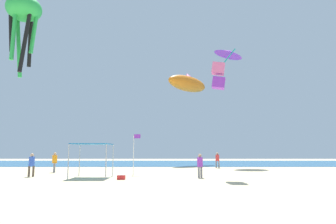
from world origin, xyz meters
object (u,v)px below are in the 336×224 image
kite_inflatable_orange (189,84)px  person_rightmost (219,159)px  cooler_box (123,177)px  canopy_tent (94,146)px  person_leftmost (33,163)px  person_near_tent (56,161)px  kite_delta_purple (230,53)px  kite_octopus_green (25,13)px  person_central (201,164)px  banner_flag (136,150)px  kite_box_pink (220,76)px

kite_inflatable_orange → person_rightmost: bearing=-118.5°
cooler_box → kite_inflatable_orange: size_ratio=0.07×
canopy_tent → person_leftmost: size_ratio=1.53×
canopy_tent → person_near_tent: (-4.93, 5.40, -1.32)m
kite_delta_purple → kite_octopus_green: bearing=142.8°
person_leftmost → person_rightmost: person_rightmost is taller
person_rightmost → kite_octopus_green: kite_octopus_green is taller
person_near_tent → cooler_box: (7.48, -7.08, -0.94)m
person_central → kite_delta_purple: size_ratio=0.37×
person_near_tent → person_rightmost: bearing=-83.2°
person_central → person_rightmost: bearing=-152.1°
person_near_tent → cooler_box: 10.35m
canopy_tent → banner_flag: (3.00, 2.44, -0.34)m
canopy_tent → person_central: 8.44m
person_leftmost → person_rightmost: (16.74, 11.71, 0.00)m
person_near_tent → banner_flag: banner_flag is taller
person_near_tent → kite_delta_purple: size_ratio=0.39×
cooler_box → kite_box_pink: 10.91m
canopy_tent → kite_delta_purple: kite_delta_purple is taller
canopy_tent → kite_octopus_green: bearing=172.2°
person_near_tent → person_central: bearing=-129.4°
canopy_tent → kite_octopus_green: size_ratio=0.41×
person_rightmost → banner_flag: size_ratio=0.53×
banner_flag → kite_delta_purple: (11.30, 14.06, 13.44)m
person_leftmost → person_central: 13.34m
person_central → banner_flag: size_ratio=0.52×
banner_flag → kite_box_pink: (6.95, -2.40, 5.92)m
kite_inflatable_orange → kite_octopus_green: 26.01m
cooler_box → kite_delta_purple: size_ratio=0.12×
canopy_tent → person_near_tent: bearing=132.4°
person_leftmost → person_rightmost: bearing=27.7°
kite_box_pink → kite_inflatable_orange: size_ratio=0.28×
person_near_tent → person_leftmost: person_near_tent is taller
person_leftmost → banner_flag: banner_flag is taller
person_near_tent → kite_box_pink: kite_box_pink is taller
person_rightmost → kite_octopus_green: (-18.26, -11.53, 12.70)m
cooler_box → kite_octopus_green: (-9.05, 2.58, 13.61)m
person_near_tent → kite_inflatable_orange: (13.86, 16.40, 11.26)m
person_leftmost → kite_octopus_green: bearing=165.9°
person_central → kite_octopus_green: (-14.82, 1.21, 12.72)m
kite_inflatable_orange → kite_delta_purple: (5.37, -5.29, 3.17)m
cooler_box → kite_inflatable_orange: kite_inflatable_orange is taller
person_near_tent → kite_delta_purple: (19.23, 11.11, 14.42)m
banner_flag → kite_inflatable_orange: size_ratio=0.44×
canopy_tent → cooler_box: bearing=-33.4°
canopy_tent → kite_inflatable_orange: bearing=67.7°
kite_box_pink → person_leftmost: bearing=98.7°
canopy_tent → kite_delta_purple: 25.47m
kite_inflatable_orange → kite_octopus_green: size_ratio=1.14×
canopy_tent → person_leftmost: canopy_tent is taller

